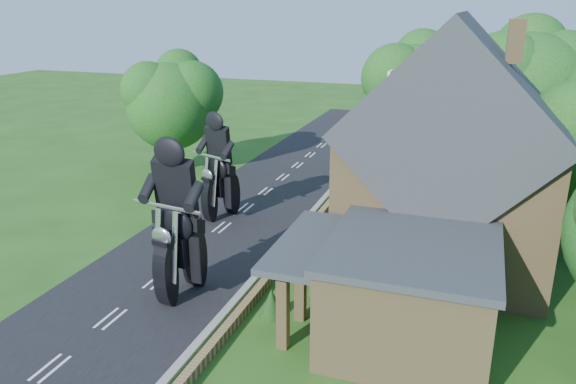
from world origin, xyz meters
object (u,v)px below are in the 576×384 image
(garden_wall, at_px, (298,243))
(annex, at_px, (406,290))
(house, at_px, (448,162))
(motorcycle_follow, at_px, (221,202))
(motorcycle_lead, at_px, (181,273))

(garden_wall, bearing_deg, annex, -46.16)
(house, xyz_separation_m, annex, (-0.62, -6.80, -2.58))
(house, relative_size, motorcycle_follow, 5.73)
(house, distance_m, motorcycle_follow, 11.74)
(garden_wall, xyz_separation_m, house, (6.19, 1.00, 4.14))
(motorcycle_lead, bearing_deg, garden_wall, -107.99)
(garden_wall, height_order, house, house)
(annex, height_order, motorcycle_lead, annex)
(garden_wall, distance_m, motorcycle_follow, 5.47)
(garden_wall, xyz_separation_m, annex, (5.57, -5.80, 1.57))
(garden_wall, relative_size, annex, 3.12)
(garden_wall, xyz_separation_m, motorcycle_lead, (-2.76, -5.64, 0.73))
(house, bearing_deg, motorcycle_follow, 173.37)
(house, relative_size, motorcycle_lead, 5.15)
(house, distance_m, annex, 7.30)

